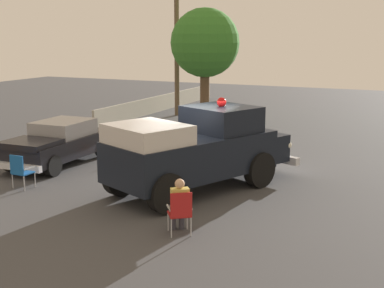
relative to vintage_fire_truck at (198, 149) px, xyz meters
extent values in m
plane|color=#424244|center=(-0.34, -0.58, -1.20)|extent=(60.00, 60.00, 0.00)
cylinder|color=black|center=(-1.79, -0.31, -0.68)|extent=(1.08, 0.71, 1.04)
cylinder|color=black|center=(-0.99, 1.52, -0.68)|extent=(1.08, 0.71, 1.04)
cylinder|color=black|center=(1.42, -1.71, -0.68)|extent=(1.08, 0.71, 1.04)
cylinder|color=black|center=(2.22, 0.13, -0.68)|extent=(1.08, 0.71, 1.04)
cube|color=black|center=(0.21, -0.09, -0.15)|extent=(5.33, 3.88, 1.10)
cube|color=black|center=(-2.40, 1.04, -0.28)|extent=(1.53, 1.97, 0.84)
cube|color=black|center=(-0.84, 0.37, 0.75)|extent=(2.32, 2.42, 0.76)
cube|color=silver|center=(1.64, -0.71, 0.60)|extent=(2.34, 2.48, 0.60)
cube|color=silver|center=(-2.81, 1.22, -0.28)|extent=(0.68, 1.37, 0.64)
cube|color=silver|center=(-2.90, 1.26, -0.70)|extent=(1.08, 2.13, 0.24)
sphere|color=white|center=(-3.12, 0.51, -0.20)|extent=(0.34, 0.34, 0.26)
sphere|color=white|center=(-2.50, 1.94, -0.20)|extent=(0.34, 0.34, 0.26)
sphere|color=red|center=(-0.84, 0.37, 1.25)|extent=(0.37, 0.37, 0.28)
cylinder|color=black|center=(0.61, -4.74, -0.86)|extent=(0.69, 0.28, 0.68)
cylinder|color=black|center=(0.66, -6.37, -0.86)|extent=(0.69, 0.28, 0.68)
cylinder|color=black|center=(-2.29, -4.82, -0.86)|extent=(0.69, 0.28, 0.68)
cylinder|color=black|center=(-2.24, -6.46, -0.86)|extent=(0.69, 0.28, 0.68)
cube|color=black|center=(-0.82, -5.60, -0.58)|extent=(4.25, 1.92, 0.64)
cube|color=black|center=(0.63, -5.55, -0.22)|extent=(1.45, 1.68, 0.20)
cube|color=#99999E|center=(-1.12, -5.61, -0.02)|extent=(1.94, 1.62, 0.56)
cube|color=silver|center=(1.36, -5.53, -0.80)|extent=(0.22, 1.90, 0.20)
cylinder|color=#B7BABF|center=(3.26, 0.72, -0.98)|extent=(0.04, 0.04, 0.44)
cylinder|color=#B7BABF|center=(3.00, 1.07, -0.98)|extent=(0.04, 0.04, 0.44)
cylinder|color=#B7BABF|center=(3.62, 0.98, -0.98)|extent=(0.04, 0.04, 0.44)
cylinder|color=#B7BABF|center=(3.36, 1.33, -0.98)|extent=(0.04, 0.04, 0.44)
cube|color=#B21E1E|center=(3.31, 1.02, -0.74)|extent=(0.67, 0.67, 0.04)
cube|color=#B21E1E|center=(3.50, 1.17, -0.46)|extent=(0.32, 0.41, 0.56)
cube|color=#B7BABF|center=(3.45, 0.83, -0.58)|extent=(0.38, 0.29, 0.03)
cube|color=#B7BABF|center=(3.17, 1.22, -0.58)|extent=(0.38, 0.29, 0.03)
cylinder|color=#B7BABF|center=(1.76, -4.87, -0.98)|extent=(0.03, 0.03, 0.44)
cylinder|color=#B7BABF|center=(1.77, -4.43, -0.98)|extent=(0.03, 0.03, 0.44)
cylinder|color=#B7BABF|center=(2.20, -4.88, -0.98)|extent=(0.03, 0.03, 0.44)
cylinder|color=#B7BABF|center=(2.21, -4.44, -0.98)|extent=(0.03, 0.03, 0.44)
cube|color=#1959A5|center=(1.99, -4.65, -0.74)|extent=(0.49, 0.49, 0.04)
cube|color=#1959A5|center=(2.23, -4.66, -0.46)|extent=(0.05, 0.48, 0.56)
cube|color=#B7BABF|center=(1.98, -4.89, -0.58)|extent=(0.44, 0.05, 0.03)
cube|color=#B7BABF|center=(1.99, -4.41, -0.58)|extent=(0.44, 0.05, 0.03)
cylinder|color=#383842|center=(3.15, 0.78, -0.97)|extent=(0.18, 0.18, 0.45)
cylinder|color=#383842|center=(3.03, 0.94, -0.97)|extent=(0.18, 0.18, 0.45)
cube|color=#383842|center=(3.28, 0.88, -0.69)|extent=(0.44, 0.38, 0.13)
cube|color=#383842|center=(3.16, 1.04, -0.69)|extent=(0.44, 0.38, 0.13)
cube|color=gold|center=(3.38, 1.08, -0.39)|extent=(0.41, 0.45, 0.54)
sphere|color=tan|center=(3.37, 1.06, -0.02)|extent=(0.31, 0.31, 0.22)
cylinder|color=brown|center=(-10.94, -4.54, 0.18)|extent=(0.47, 0.47, 2.76)
sphere|color=#347427|center=(-10.94, -4.54, 2.75)|extent=(3.39, 3.39, 3.39)
cylinder|color=brown|center=(-12.39, -6.80, 2.23)|extent=(0.26, 0.26, 6.85)
cube|color=orange|center=(-2.88, -3.53, -1.18)|extent=(0.40, 0.40, 0.04)
cone|color=orange|center=(-2.88, -3.53, -0.86)|extent=(0.32, 0.32, 0.60)
cube|color=#A8A393|center=(-13.67, -8.37, -0.75)|extent=(13.78, 0.12, 0.90)
camera|label=1|loc=(13.47, 6.02, 3.23)|focal=49.85mm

